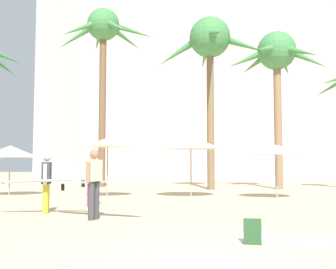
{
  "coord_description": "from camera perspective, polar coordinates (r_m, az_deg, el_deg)",
  "views": [
    {
      "loc": [
        -0.07,
        -5.09,
        1.36
      ],
      "look_at": [
        -0.81,
        5.02,
        2.1
      ],
      "focal_mm": 43.08,
      "sensor_mm": 36.0,
      "label": 1
    }
  ],
  "objects": [
    {
      "name": "cafe_umbrella_2",
      "position": [
        16.67,
        15.04,
        -2.09
      ],
      "size": [
        2.21,
        2.21,
        2.12
      ],
      "color": "gray",
      "rests_on": "ground"
    },
    {
      "name": "person_near_right",
      "position": [
        13.32,
        -10.68,
        -6.0
      ],
      "size": [
        0.43,
        0.55,
        1.68
      ],
      "rotation": [
        0.0,
        0.0,
        5.67
      ],
      "color": "#B7337F",
      "rests_on": "ground"
    },
    {
      "name": "person_mid_right",
      "position": [
        11.66,
        -17.03,
        -6.22
      ],
      "size": [
        2.78,
        0.86,
        1.67
      ],
      "rotation": [
        0.0,
        0.0,
        3.36
      ],
      "color": "gold",
      "rests_on": "ground"
    },
    {
      "name": "hotel_pink",
      "position": [
        39.71,
        7.76,
        6.61
      ],
      "size": [
        25.86,
        8.24,
        17.52
      ],
      "primitive_type": "cube",
      "color": "beige",
      "rests_on": "ground"
    },
    {
      "name": "hotel_tower_gray",
      "position": [
        51.72,
        -9.43,
        14.44
      ],
      "size": [
        12.07,
        10.63,
        35.63
      ],
      "primitive_type": "cube",
      "color": "#A8A8A3",
      "rests_on": "ground"
    },
    {
      "name": "palm_tree_left",
      "position": [
        25.57,
        -9.09,
        13.35
      ],
      "size": [
        6.12,
        5.48,
        10.85
      ],
      "color": "brown",
      "rests_on": "ground"
    },
    {
      "name": "palm_tree_right",
      "position": [
        23.35,
        15.12,
        10.29
      ],
      "size": [
        5.54,
        5.26,
        8.66
      ],
      "color": "#896B4C",
      "rests_on": "ground"
    },
    {
      "name": "cafe_umbrella_3",
      "position": [
        18.76,
        -21.43,
        -2.23
      ],
      "size": [
        2.36,
        2.36,
        2.15
      ],
      "color": "gray",
      "rests_on": "ground"
    },
    {
      "name": "backpack",
      "position": [
        7.22,
        11.87,
        -13.33
      ],
      "size": [
        0.32,
        0.28,
        0.42
      ],
      "rotation": [
        0.0,
        0.0,
        1.42
      ],
      "color": "#284E2A",
      "rests_on": "ground"
    },
    {
      "name": "cafe_umbrella_0",
      "position": [
        16.86,
        -8.53,
        -1.11
      ],
      "size": [
        2.11,
        2.11,
        2.43
      ],
      "color": "gray",
      "rests_on": "ground"
    },
    {
      "name": "cafe_umbrella_1",
      "position": [
        16.79,
        3.25,
        -1.19
      ],
      "size": [
        2.63,
        2.63,
        2.48
      ],
      "color": "gray",
      "rests_on": "ground"
    },
    {
      "name": "person_mid_center",
      "position": [
        10.24,
        -10.26,
        -6.54
      ],
      "size": [
        2.71,
        1.35,
        1.72
      ],
      "rotation": [
        0.0,
        0.0,
        5.93
      ],
      "color": "#3D3D42",
      "rests_on": "ground"
    },
    {
      "name": "beach_towel",
      "position": [
        7.75,
        16.21,
        -14.07
      ],
      "size": [
        1.86,
        1.5,
        0.01
      ],
      "primitive_type": "cube",
      "rotation": [
        0.0,
        0.0,
        -0.29
      ],
      "color": "white",
      "rests_on": "ground"
    },
    {
      "name": "palm_tree_far_right",
      "position": [
        22.59,
        5.97,
        12.45
      ],
      "size": [
        6.34,
        6.53,
        9.37
      ],
      "color": "brown",
      "rests_on": "ground"
    }
  ]
}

